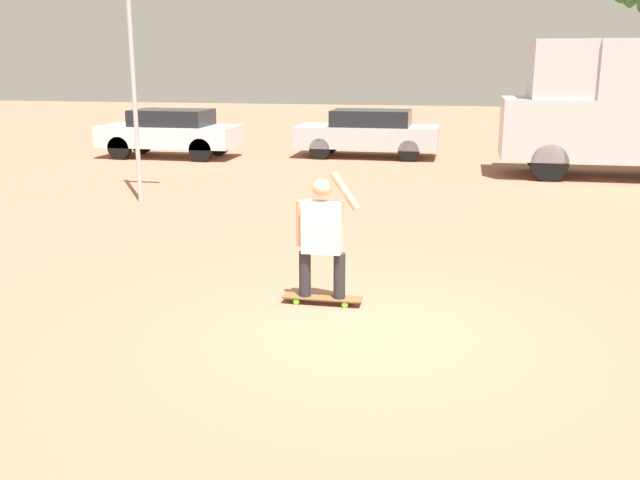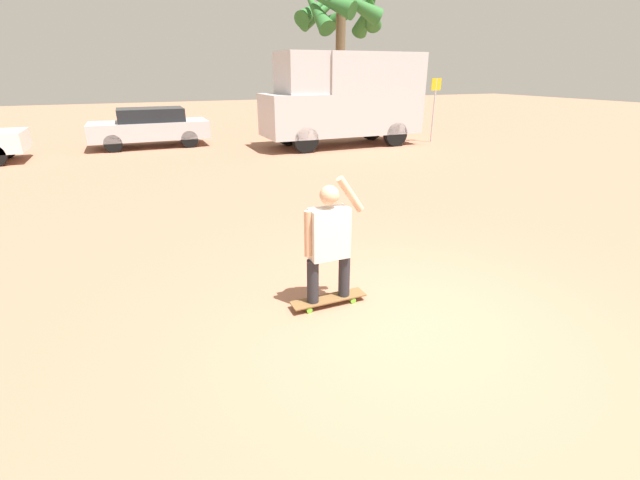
{
  "view_description": "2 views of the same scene",
  "coord_description": "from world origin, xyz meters",
  "px_view_note": "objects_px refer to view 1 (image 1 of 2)",
  "views": [
    {
      "loc": [
        0.91,
        -7.07,
        2.8
      ],
      "look_at": [
        -0.79,
        1.33,
        0.64
      ],
      "focal_mm": 40.0,
      "sensor_mm": 36.0,
      "label": 1
    },
    {
      "loc": [
        -2.57,
        -3.38,
        2.67
      ],
      "look_at": [
        -0.66,
        1.05,
        0.76
      ],
      "focal_mm": 24.0,
      "sensor_mm": 36.0,
      "label": 2
    }
  ],
  "objects_px": {
    "skateboard": "(322,298)",
    "person_skateboarder": "(322,232)",
    "camper_van": "(635,104)",
    "parked_car_silver": "(368,132)",
    "parked_car_white": "(170,132)"
  },
  "relations": [
    {
      "from": "parked_car_white",
      "to": "skateboard",
      "type": "bearing_deg",
      "value": -59.94
    },
    {
      "from": "camper_van",
      "to": "parked_car_silver",
      "type": "bearing_deg",
      "value": 158.9
    },
    {
      "from": "skateboard",
      "to": "person_skateboarder",
      "type": "distance_m",
      "value": 0.81
    },
    {
      "from": "skateboard",
      "to": "parked_car_white",
      "type": "xyz_separation_m",
      "value": [
        -7.01,
        12.12,
        0.69
      ]
    },
    {
      "from": "parked_car_white",
      "to": "person_skateboarder",
      "type": "bearing_deg",
      "value": -59.94
    },
    {
      "from": "person_skateboarder",
      "to": "camper_van",
      "type": "relative_size",
      "value": 0.26
    },
    {
      "from": "parked_car_silver",
      "to": "parked_car_white",
      "type": "relative_size",
      "value": 1.03
    },
    {
      "from": "skateboard",
      "to": "parked_car_silver",
      "type": "relative_size",
      "value": 0.23
    },
    {
      "from": "camper_van",
      "to": "skateboard",
      "type": "bearing_deg",
      "value": -117.38
    },
    {
      "from": "person_skateboarder",
      "to": "camper_van",
      "type": "height_order",
      "value": "camper_van"
    },
    {
      "from": "skateboard",
      "to": "parked_car_silver",
      "type": "xyz_separation_m",
      "value": [
        -1.24,
        13.34,
        0.67
      ]
    },
    {
      "from": "parked_car_white",
      "to": "camper_van",
      "type": "bearing_deg",
      "value": -6.34
    },
    {
      "from": "person_skateboarder",
      "to": "parked_car_silver",
      "type": "xyz_separation_m",
      "value": [
        -1.24,
        13.34,
        -0.14
      ]
    },
    {
      "from": "skateboard",
      "to": "person_skateboarder",
      "type": "xyz_separation_m",
      "value": [
        -0.0,
        -0.0,
        0.81
      ]
    },
    {
      "from": "skateboard",
      "to": "parked_car_silver",
      "type": "bearing_deg",
      "value": 95.32
    }
  ]
}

